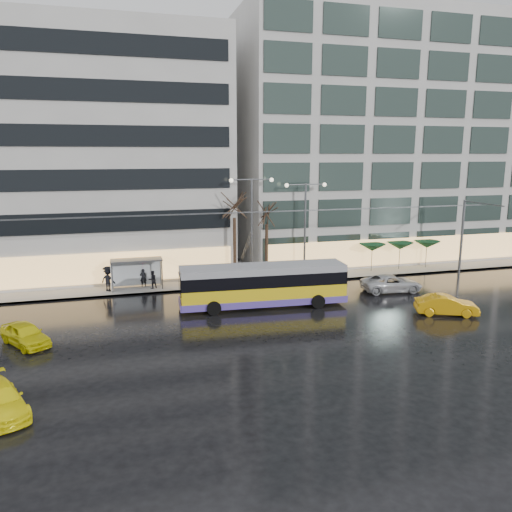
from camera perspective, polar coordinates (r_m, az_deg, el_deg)
name	(u,v)px	position (r m, az deg, el deg)	size (l,w,h in m)	color
ground	(265,321)	(34.34, 1.04, -7.49)	(140.00, 140.00, 0.00)	black
sidewalk	(243,272)	(47.80, -1.49, -1.89)	(80.00, 10.00, 0.15)	gray
kerb	(257,285)	(43.16, 0.13, -3.37)	(80.00, 0.10, 0.15)	slate
building_left	(38,155)	(50.50, -23.66, 10.57)	(34.00, 14.00, 22.00)	#9F9D98
building_right	(382,140)	(57.56, 14.20, 12.68)	(32.00, 14.00, 25.00)	#9F9D98
trolleybus	(263,286)	(37.15, 0.83, -3.50)	(12.48, 5.16, 5.72)	gold
catenary	(249,240)	(40.96, -0.79, 1.80)	(42.24, 5.12, 7.00)	#595B60
bus_shelter	(132,267)	(42.78, -14.00, -1.25)	(4.20, 1.60, 2.51)	#595B60
street_lamp_near	(252,215)	(43.70, -0.50, 4.72)	(3.96, 0.36, 9.03)	#595B60
street_lamp_far	(305,216)	(45.29, 5.64, 4.56)	(3.96, 0.36, 8.53)	#595B60
tree_a	(234,203)	(43.40, -2.49, 6.12)	(3.20, 3.20, 8.40)	black
tree_b	(267,209)	(44.44, 1.24, 5.37)	(3.20, 3.20, 7.70)	black
parasol_a	(372,247)	(48.91, 13.14, 0.96)	(2.50, 2.50, 2.65)	#595B60
parasol_b	(400,246)	(50.42, 16.14, 1.12)	(2.50, 2.50, 2.65)	#595B60
parasol_c	(427,244)	(52.05, 18.95, 1.26)	(2.50, 2.50, 2.65)	#595B60
taxi_a	(25,334)	(33.06, -24.87, -8.11)	(1.62, 4.02, 1.37)	#D7CE0B
taxi_b	(446,305)	(38.00, 20.93, -5.26)	(1.49, 4.28, 1.41)	orange
sedan_silver	(392,283)	(42.88, 15.23, -3.03)	(2.31, 5.02, 1.40)	#B8B9BE
pedestrian_a	(143,269)	(43.29, -12.80, -1.49)	(0.97, 0.99, 2.19)	black
pedestrian_b	(152,279)	(42.67, -11.75, -2.64)	(0.90, 0.82, 1.51)	black
pedestrian_c	(108,278)	(42.59, -16.55, -2.39)	(1.43, 1.27, 2.11)	black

